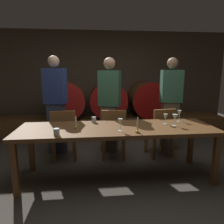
# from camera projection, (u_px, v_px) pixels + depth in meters

# --- Properties ---
(ground_plane) EXTENTS (8.53, 8.53, 0.00)m
(ground_plane) POSITION_uv_depth(u_px,v_px,m) (120.00, 176.00, 2.99)
(ground_plane) COLOR #3F3A33
(back_wall) EXTENTS (6.56, 0.24, 2.54)m
(back_wall) POSITION_uv_depth(u_px,v_px,m) (106.00, 80.00, 5.59)
(back_wall) COLOR #473A2D
(back_wall) RESTS_ON ground
(barrel_shelf) EXTENTS (5.91, 0.90, 0.36)m
(barrel_shelf) POSITION_uv_depth(u_px,v_px,m) (107.00, 124.00, 5.27)
(barrel_shelf) COLOR brown
(barrel_shelf) RESTS_ON ground
(wine_barrel_left) EXTENTS (0.89, 0.84, 0.89)m
(wine_barrel_left) POSITION_uv_depth(u_px,v_px,m) (67.00, 100.00, 5.05)
(wine_barrel_left) COLOR brown
(wine_barrel_left) RESTS_ON barrel_shelf
(wine_barrel_center) EXTENTS (0.89, 0.84, 0.89)m
(wine_barrel_center) POSITION_uv_depth(u_px,v_px,m) (108.00, 100.00, 5.15)
(wine_barrel_center) COLOR #513319
(wine_barrel_center) RESTS_ON barrel_shelf
(wine_barrel_right) EXTENTS (0.89, 0.84, 0.89)m
(wine_barrel_right) POSITION_uv_depth(u_px,v_px,m) (147.00, 99.00, 5.25)
(wine_barrel_right) COLOR #513319
(wine_barrel_right) RESTS_ON barrel_shelf
(dining_table) EXTENTS (2.69, 0.81, 0.75)m
(dining_table) POSITION_uv_depth(u_px,v_px,m) (117.00, 132.00, 2.83)
(dining_table) COLOR brown
(dining_table) RESTS_ON ground
(chair_left) EXTENTS (0.45, 0.45, 0.88)m
(chair_left) POSITION_uv_depth(u_px,v_px,m) (64.00, 133.00, 3.44)
(chair_left) COLOR brown
(chair_left) RESTS_ON ground
(chair_center) EXTENTS (0.44, 0.44, 0.88)m
(chair_center) POSITION_uv_depth(u_px,v_px,m) (114.00, 132.00, 3.50)
(chair_center) COLOR brown
(chair_center) RESTS_ON ground
(chair_right) EXTENTS (0.45, 0.45, 0.88)m
(chair_right) POSITION_uv_depth(u_px,v_px,m) (161.00, 130.00, 3.59)
(chair_right) COLOR brown
(chair_right) RESTS_ON ground
(guest_left) EXTENTS (0.42, 0.31, 1.77)m
(guest_left) POSITION_uv_depth(u_px,v_px,m) (56.00, 105.00, 3.71)
(guest_left) COLOR #33384C
(guest_left) RESTS_ON ground
(guest_center) EXTENTS (0.44, 0.35, 1.75)m
(guest_center) POSITION_uv_depth(u_px,v_px,m) (110.00, 104.00, 3.80)
(guest_center) COLOR brown
(guest_center) RESTS_ON ground
(guest_right) EXTENTS (0.40, 0.28, 1.75)m
(guest_right) POSITION_uv_depth(u_px,v_px,m) (170.00, 104.00, 3.89)
(guest_right) COLOR brown
(guest_right) RESTS_ON ground
(candle_left) EXTENTS (0.05, 0.05, 0.18)m
(candle_left) POSITION_uv_depth(u_px,v_px,m) (76.00, 125.00, 2.74)
(candle_left) COLOR olive
(candle_left) RESTS_ON dining_table
(candle_right) EXTENTS (0.05, 0.05, 0.22)m
(candle_right) POSITION_uv_depth(u_px,v_px,m) (138.00, 128.00, 2.54)
(candle_right) COLOR olive
(candle_right) RESTS_ON dining_table
(wine_glass_far_left) EXTENTS (0.06, 0.06, 0.16)m
(wine_glass_far_left) POSITION_uv_depth(u_px,v_px,m) (120.00, 122.00, 2.61)
(wine_glass_far_left) COLOR silver
(wine_glass_far_left) RESTS_ON dining_table
(wine_glass_center_left) EXTENTS (0.06, 0.06, 0.15)m
(wine_glass_center_left) POSITION_uv_depth(u_px,v_px,m) (165.00, 117.00, 2.96)
(wine_glass_center_left) COLOR silver
(wine_glass_center_left) RESTS_ON dining_table
(wine_glass_center_right) EXTENTS (0.08, 0.08, 0.17)m
(wine_glass_center_right) POSITION_uv_depth(u_px,v_px,m) (175.00, 117.00, 2.87)
(wine_glass_center_right) COLOR silver
(wine_glass_center_right) RESTS_ON dining_table
(wine_glass_far_right) EXTENTS (0.06, 0.06, 0.17)m
(wine_glass_far_right) POSITION_uv_depth(u_px,v_px,m) (179.00, 114.00, 3.12)
(wine_glass_far_right) COLOR silver
(wine_glass_far_right) RESTS_ON dining_table
(cup_left) EXTENTS (0.07, 0.07, 0.08)m
(cup_left) POSITION_uv_depth(u_px,v_px,m) (57.00, 132.00, 2.45)
(cup_left) COLOR silver
(cup_left) RESTS_ON dining_table
(cup_right) EXTENTS (0.07, 0.07, 0.09)m
(cup_right) POSITION_uv_depth(u_px,v_px,m) (94.00, 120.00, 3.06)
(cup_right) COLOR silver
(cup_right) RESTS_ON dining_table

